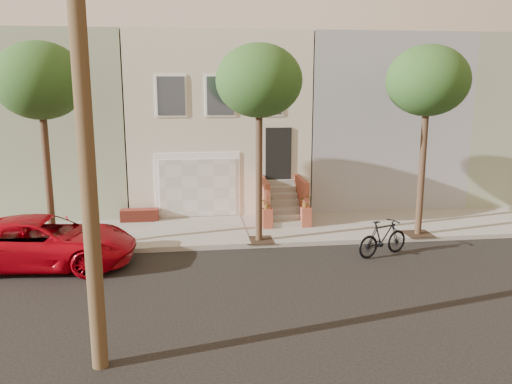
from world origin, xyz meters
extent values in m
plane|color=black|center=(0.00, 0.00, 0.00)|extent=(90.00, 90.00, 0.00)
cube|color=gray|center=(0.00, 5.35, 0.07)|extent=(40.00, 3.70, 0.15)
cube|color=beige|center=(0.00, 11.20, 3.65)|extent=(7.00, 8.00, 7.00)
cube|color=gray|center=(-6.80, 11.20, 3.65)|extent=(6.50, 8.00, 7.00)
cube|color=#989AA0|center=(6.80, 11.20, 3.65)|extent=(6.50, 8.00, 7.00)
cube|color=gray|center=(13.30, 11.20, 3.65)|extent=(6.50, 8.00, 7.00)
cube|color=white|center=(-0.90, 7.22, 1.40)|extent=(3.20, 0.12, 2.50)
cube|color=silver|center=(-0.90, 7.16, 1.30)|extent=(2.90, 0.06, 2.20)
cube|color=gray|center=(-0.90, 5.35, 0.16)|extent=(3.20, 3.70, 0.02)
cube|color=#973829|center=(-3.10, 6.90, 0.37)|extent=(1.40, 0.45, 0.44)
cube|color=black|center=(2.20, 7.17, 2.55)|extent=(1.00, 0.06, 2.00)
cube|color=#3F4751|center=(-1.80, 7.17, 4.75)|extent=(1.00, 0.06, 1.40)
cube|color=white|center=(-1.80, 7.19, 4.75)|extent=(1.15, 0.05, 1.55)
cube|color=#3F4751|center=(0.00, 7.17, 4.75)|extent=(1.00, 0.06, 1.40)
cube|color=white|center=(0.00, 7.19, 4.75)|extent=(1.15, 0.05, 1.55)
cube|color=#3F4751|center=(1.80, 7.17, 4.75)|extent=(1.00, 0.06, 1.40)
cube|color=white|center=(1.80, 7.19, 4.75)|extent=(1.15, 0.05, 1.55)
cube|color=gray|center=(2.20, 5.38, 0.25)|extent=(1.20, 0.28, 0.20)
cube|color=gray|center=(2.20, 5.66, 0.45)|extent=(1.20, 0.28, 0.20)
cube|color=gray|center=(2.20, 5.94, 0.65)|extent=(1.20, 0.28, 0.20)
cube|color=gray|center=(2.20, 6.22, 0.85)|extent=(1.20, 0.28, 0.20)
cube|color=gray|center=(2.20, 6.50, 1.05)|extent=(1.20, 0.28, 0.20)
cube|color=gray|center=(2.20, 6.78, 1.25)|extent=(1.20, 0.28, 0.20)
cube|color=gray|center=(2.20, 7.06, 1.45)|extent=(1.20, 0.28, 0.20)
cube|color=brown|center=(1.50, 6.22, 0.95)|extent=(0.18, 1.96, 1.60)
cube|color=brown|center=(2.90, 6.22, 0.95)|extent=(0.18, 1.96, 1.60)
cube|color=brown|center=(1.50, 5.34, 0.50)|extent=(0.35, 0.35, 0.70)
imported|color=#1E4017|center=(1.50, 5.34, 1.07)|extent=(0.40, 0.35, 0.45)
cube|color=brown|center=(2.90, 5.34, 0.50)|extent=(0.35, 0.35, 0.70)
imported|color=#1E4017|center=(2.90, 5.34, 1.07)|extent=(0.41, 0.35, 0.45)
cube|color=#2D2116|center=(-5.50, 3.90, 0.15)|extent=(0.90, 0.90, 0.02)
cylinder|color=#342117|center=(-5.50, 3.90, 2.25)|extent=(0.22, 0.22, 4.20)
ellipsoid|color=#1E4017|center=(-5.50, 3.90, 5.30)|extent=(2.70, 2.57, 2.29)
cube|color=#2D2116|center=(1.00, 3.90, 0.15)|extent=(0.90, 0.90, 0.02)
cylinder|color=#342117|center=(1.00, 3.90, 2.25)|extent=(0.22, 0.22, 4.20)
ellipsoid|color=#1E4017|center=(1.00, 3.90, 5.30)|extent=(2.70, 2.57, 2.29)
cube|color=#2D2116|center=(6.50, 3.90, 0.15)|extent=(0.90, 0.90, 0.02)
cylinder|color=#342117|center=(6.50, 3.90, 2.25)|extent=(0.22, 0.22, 4.20)
ellipsoid|color=#1E4017|center=(6.50, 3.90, 5.30)|extent=(2.70, 2.57, 2.29)
cylinder|color=#493521|center=(-3.00, -3.20, 5.00)|extent=(0.30, 0.30, 10.00)
imported|color=#AF0412|center=(-5.47, 2.69, 0.73)|extent=(5.44, 2.88, 1.46)
imported|color=black|center=(4.63, 2.29, 0.57)|extent=(1.96, 1.22, 1.14)
camera|label=1|loc=(-1.25, -12.57, 5.30)|focal=36.94mm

